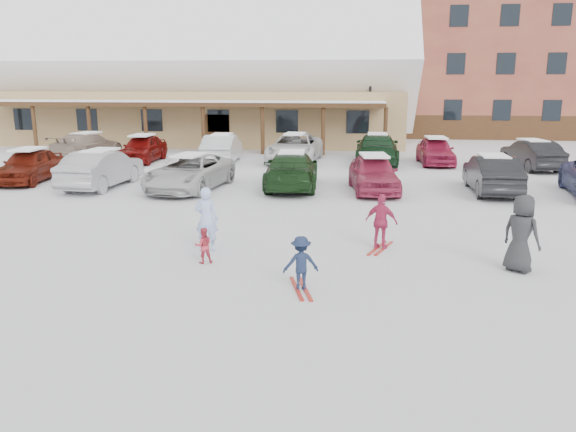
# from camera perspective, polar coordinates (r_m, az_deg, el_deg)

# --- Properties ---
(ground) EXTENTS (160.00, 160.00, 0.00)m
(ground) POSITION_cam_1_polar(r_m,az_deg,el_deg) (13.17, -1.82, -5.21)
(ground) COLOR silver
(ground) RESTS_ON ground
(day_lodge) EXTENTS (29.12, 12.50, 10.38)m
(day_lodge) POSITION_cam_1_polar(r_m,az_deg,el_deg) (41.74, -8.52, 12.95)
(day_lodge) COLOR tan
(day_lodge) RESTS_ON ground
(alpine_hotel) EXTENTS (31.48, 14.01, 21.48)m
(alpine_hotel) POSITION_cam_1_polar(r_m,az_deg,el_deg) (52.02, 21.61, 17.44)
(alpine_hotel) COLOR brown
(alpine_hotel) RESTS_ON ground
(lamp_post) EXTENTS (0.50, 0.25, 6.66)m
(lamp_post) POSITION_cam_1_polar(r_m,az_deg,el_deg) (37.15, 8.36, 12.59)
(lamp_post) COLOR black
(lamp_post) RESTS_ON ground
(conifer_2) EXTENTS (5.28, 5.28, 12.24)m
(conifer_2) POSITION_cam_1_polar(r_m,az_deg,el_deg) (63.06, -24.40, 14.69)
(conifer_2) COLOR black
(conifer_2) RESTS_ON ground
(conifer_3) EXTENTS (3.96, 3.96, 9.18)m
(conifer_3) POSITION_cam_1_polar(r_m,az_deg,el_deg) (56.49, 11.35, 14.13)
(conifer_3) COLOR black
(conifer_3) RESTS_ON ground
(adult_skier) EXTENTS (0.61, 0.40, 1.66)m
(adult_skier) POSITION_cam_1_polar(r_m,az_deg,el_deg) (14.37, -8.28, -0.31)
(adult_skier) COLOR #9FB3E9
(adult_skier) RESTS_ON ground
(toddler_red) EXTENTS (0.51, 0.46, 0.86)m
(toddler_red) POSITION_cam_1_polar(r_m,az_deg,el_deg) (13.49, -8.59, -2.98)
(toddler_red) COLOR #BC3143
(toddler_red) RESTS_ON ground
(child_navy) EXTENTS (0.83, 0.61, 1.15)m
(child_navy) POSITION_cam_1_polar(r_m,az_deg,el_deg) (11.62, 1.31, -4.80)
(child_navy) COLOR #16213D
(child_navy) RESTS_ON ground
(skis_child_navy) EXTENTS (0.57, 1.40, 0.03)m
(skis_child_navy) POSITION_cam_1_polar(r_m,az_deg,el_deg) (11.81, 1.30, -7.37)
(skis_child_navy) COLOR #A72117
(skis_child_navy) RESTS_ON ground
(child_magenta) EXTENTS (0.92, 0.63, 1.45)m
(child_magenta) POSITION_cam_1_polar(r_m,az_deg,el_deg) (14.58, 9.46, -0.58)
(child_magenta) COLOR #B42953
(child_magenta) RESTS_ON ground
(skis_child_magenta) EXTENTS (0.68, 1.38, 0.03)m
(skis_child_magenta) POSITION_cam_1_polar(r_m,az_deg,el_deg) (14.77, 9.36, -3.24)
(skis_child_magenta) COLOR #A72117
(skis_child_magenta) RESTS_ON ground
(bystander_dark) EXTENTS (1.02, 1.02, 1.78)m
(bystander_dark) POSITION_cam_1_polar(r_m,az_deg,el_deg) (13.69, 22.61, -1.65)
(bystander_dark) COLOR #27272A
(bystander_dark) RESTS_ON ground
(parked_car_0) EXTENTS (2.09, 4.35, 1.43)m
(parked_car_0) POSITION_cam_1_polar(r_m,az_deg,el_deg) (26.67, -24.80, 4.69)
(parked_car_0) COLOR #62180C
(parked_car_0) RESTS_ON ground
(parked_car_1) EXTENTS (1.88, 4.73, 1.53)m
(parked_car_1) POSITION_cam_1_polar(r_m,az_deg,el_deg) (24.22, -18.41, 4.59)
(parked_car_1) COLOR #99999D
(parked_car_1) RESTS_ON ground
(parked_car_2) EXTENTS (2.93, 5.30, 1.40)m
(parked_car_2) POSITION_cam_1_polar(r_m,az_deg,el_deg) (22.81, -9.94, 4.40)
(parked_car_2) COLOR #B9B9B9
(parked_car_2) RESTS_ON ground
(parked_car_3) EXTENTS (2.34, 5.17, 1.47)m
(parked_car_3) POSITION_cam_1_polar(r_m,az_deg,el_deg) (22.79, 0.38, 4.68)
(parked_car_3) COLOR black
(parked_car_3) RESTS_ON ground
(parked_car_4) EXTENTS (2.19, 4.41, 1.45)m
(parked_car_4) POSITION_cam_1_polar(r_m,az_deg,el_deg) (22.33, 8.68, 4.31)
(parked_car_4) COLOR #A22A4A
(parked_car_4) RESTS_ON ground
(parked_car_5) EXTENTS (1.62, 4.45, 1.46)m
(parked_car_5) POSITION_cam_1_polar(r_m,az_deg,el_deg) (23.20, 20.01, 4.01)
(parked_car_5) COLOR black
(parked_car_5) RESTS_ON ground
(parked_car_7) EXTENTS (2.71, 5.22, 1.45)m
(parked_car_7) POSITION_cam_1_polar(r_m,az_deg,el_deg) (33.69, -19.73, 6.73)
(parked_car_7) COLOR gray
(parked_car_7) RESTS_ON ground
(parked_car_8) EXTENTS (1.80, 4.29, 1.45)m
(parked_car_8) POSITION_cam_1_polar(r_m,az_deg,el_deg) (31.39, -14.55, 6.66)
(parked_car_8) COLOR #6D0B09
(parked_car_8) RESTS_ON ground
(parked_car_9) EXTENTS (1.91, 4.69, 1.51)m
(parked_car_9) POSITION_cam_1_polar(r_m,az_deg,el_deg) (30.32, -6.70, 6.82)
(parked_car_9) COLOR silver
(parked_car_9) RESTS_ON ground
(parked_car_10) EXTENTS (2.81, 5.64, 1.53)m
(parked_car_10) POSITION_cam_1_polar(r_m,az_deg,el_deg) (30.27, 0.70, 6.93)
(parked_car_10) COLOR silver
(parked_car_10) RESTS_ON ground
(parked_car_11) EXTENTS (2.33, 5.47, 1.57)m
(parked_car_11) POSITION_cam_1_polar(r_m,az_deg,el_deg) (30.10, 9.03, 6.76)
(parked_car_11) COLOR #13331A
(parked_car_11) RESTS_ON ground
(parked_car_12) EXTENTS (1.80, 4.20, 1.41)m
(parked_car_12) POSITION_cam_1_polar(r_m,az_deg,el_deg) (30.51, 14.75, 6.42)
(parked_car_12) COLOR #A52044
(parked_car_12) RESTS_ON ground
(parked_car_13) EXTENTS (2.17, 4.53, 1.43)m
(parked_car_13) POSITION_cam_1_polar(r_m,az_deg,el_deg) (30.38, 23.52, 5.74)
(parked_car_13) COLOR black
(parked_car_13) RESTS_ON ground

